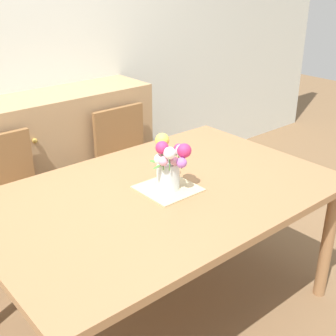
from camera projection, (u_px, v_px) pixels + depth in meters
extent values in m
plane|color=brown|center=(162.00, 309.00, 2.60)|extent=(12.00, 12.00, 0.00)
cube|color=silver|center=(17.00, 33.00, 3.14)|extent=(7.00, 0.10, 2.80)
cube|color=#9E7047|center=(161.00, 194.00, 2.29)|extent=(1.81, 1.18, 0.04)
cylinder|color=#9E7047|center=(327.00, 242.00, 2.58)|extent=(0.07, 0.07, 0.74)
cylinder|color=#9E7047|center=(204.00, 183.00, 3.29)|extent=(0.07, 0.07, 0.74)
cube|color=olive|center=(18.00, 210.00, 2.74)|extent=(0.42, 0.42, 0.04)
cylinder|color=olive|center=(62.00, 245.00, 2.82)|extent=(0.04, 0.04, 0.44)
cylinder|color=olive|center=(6.00, 267.00, 2.61)|extent=(0.04, 0.04, 0.44)
cylinder|color=olive|center=(37.00, 222.00, 3.07)|extent=(0.04, 0.04, 0.44)
cube|color=olive|center=(0.00, 167.00, 2.78)|extent=(0.42, 0.04, 0.42)
cube|color=olive|center=(136.00, 171.00, 3.27)|extent=(0.42, 0.42, 0.04)
cylinder|color=olive|center=(170.00, 201.00, 3.35)|extent=(0.04, 0.04, 0.44)
cylinder|color=olive|center=(131.00, 217.00, 3.14)|extent=(0.04, 0.04, 0.44)
cylinder|color=olive|center=(141.00, 185.00, 3.60)|extent=(0.04, 0.04, 0.44)
cylinder|color=olive|center=(103.00, 198.00, 3.39)|extent=(0.04, 0.04, 0.44)
cube|color=olive|center=(119.00, 135.00, 3.31)|extent=(0.42, 0.04, 0.42)
cube|color=tan|center=(63.00, 158.00, 3.39)|extent=(1.40, 0.44, 1.00)
sphere|color=#B7933D|center=(35.00, 141.00, 2.94)|extent=(0.04, 0.04, 0.04)
sphere|color=#B7933D|center=(111.00, 122.00, 3.29)|extent=(0.04, 0.04, 0.04)
sphere|color=#B7933D|center=(42.00, 194.00, 3.10)|extent=(0.04, 0.04, 0.04)
sphere|color=#B7933D|center=(114.00, 171.00, 3.45)|extent=(0.04, 0.04, 0.04)
cube|color=#CCB789|center=(168.00, 188.00, 2.29)|extent=(0.28, 0.28, 0.01)
cylinder|color=silver|center=(168.00, 175.00, 2.26)|extent=(0.12, 0.12, 0.14)
sphere|color=white|center=(181.00, 151.00, 2.25)|extent=(0.07, 0.07, 0.07)
cylinder|color=#478438|center=(181.00, 156.00, 2.26)|extent=(0.01, 0.01, 0.06)
sphere|color=white|center=(170.00, 153.00, 2.13)|extent=(0.06, 0.06, 0.06)
cylinder|color=#478438|center=(170.00, 162.00, 2.15)|extent=(0.01, 0.01, 0.09)
sphere|color=white|center=(159.00, 159.00, 2.21)|extent=(0.06, 0.06, 0.06)
cylinder|color=#478438|center=(159.00, 162.00, 2.22)|extent=(0.01, 0.01, 0.03)
sphere|color=#D12D66|center=(179.00, 149.00, 2.26)|extent=(0.06, 0.06, 0.06)
cylinder|color=#478438|center=(179.00, 155.00, 2.27)|extent=(0.01, 0.01, 0.06)
sphere|color=#B266C6|center=(185.00, 151.00, 2.18)|extent=(0.06, 0.06, 0.06)
cylinder|color=#478438|center=(184.00, 158.00, 2.20)|extent=(0.01, 0.01, 0.08)
sphere|color=#EFD14C|center=(162.00, 140.00, 2.27)|extent=(0.07, 0.07, 0.07)
cylinder|color=#478438|center=(162.00, 149.00, 2.29)|extent=(0.01, 0.01, 0.10)
sphere|color=#D12D66|center=(184.00, 151.00, 2.19)|extent=(0.07, 0.07, 0.07)
cylinder|color=#478438|center=(184.00, 158.00, 2.20)|extent=(0.01, 0.01, 0.08)
sphere|color=#EA9EBC|center=(163.00, 161.00, 2.15)|extent=(0.05, 0.05, 0.05)
cylinder|color=#478438|center=(163.00, 166.00, 2.16)|extent=(0.01, 0.01, 0.05)
sphere|color=#D12D66|center=(161.00, 148.00, 2.17)|extent=(0.07, 0.07, 0.07)
cylinder|color=#478438|center=(161.00, 157.00, 2.19)|extent=(0.01, 0.01, 0.10)
sphere|color=#B266C6|center=(182.00, 163.00, 2.17)|extent=(0.05, 0.05, 0.05)
cylinder|color=#478438|center=(182.00, 166.00, 2.18)|extent=(0.01, 0.01, 0.03)
sphere|color=#EA9EBC|center=(175.00, 161.00, 2.19)|extent=(0.04, 0.04, 0.04)
cylinder|color=#478438|center=(175.00, 164.00, 2.19)|extent=(0.01, 0.01, 0.03)
ellipsoid|color=#478438|center=(156.00, 162.00, 2.24)|extent=(0.07, 0.07, 0.02)
ellipsoid|color=#478438|center=(158.00, 167.00, 2.18)|extent=(0.07, 0.04, 0.01)
ellipsoid|color=#478438|center=(173.00, 155.00, 2.26)|extent=(0.07, 0.04, 0.03)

